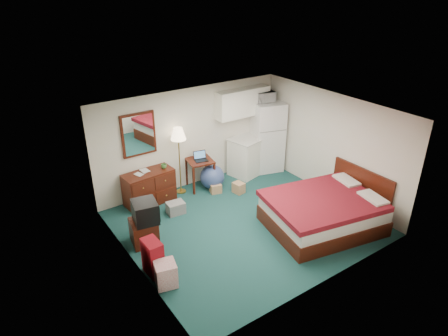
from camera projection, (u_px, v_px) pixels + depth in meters
floor at (245, 223)px, 8.68m from camera, size 5.00×4.50×0.01m
ceiling at (248, 113)px, 7.59m from camera, size 5.00×4.50×0.01m
walls at (246, 172)px, 8.14m from camera, size 5.01×4.51×2.50m
mirror at (139, 134)px, 8.92m from camera, size 0.80×0.06×1.00m
upper_cabinets at (243, 102)px, 10.11m from camera, size 1.50×0.35×0.70m
headboard at (361, 189)px, 8.92m from camera, size 0.06×1.56×1.00m
dresser at (149, 187)px, 9.31m from camera, size 1.20×0.61×0.79m
floor_lamp at (180, 161)px, 9.57m from camera, size 0.41×0.41×1.68m
desk at (200, 174)px, 9.97m from camera, size 0.70×0.70×0.76m
exercise_ball at (212, 177)px, 9.99m from camera, size 0.69×0.69×0.61m
kitchen_counter at (248, 156)px, 10.66m from camera, size 1.04×0.88×0.99m
fridge at (267, 136)px, 10.75m from camera, size 0.97×0.97×1.90m
bed at (323, 213)px, 8.40m from camera, size 2.52×2.14×0.71m
tv_stand at (144, 232)px, 7.96m from camera, size 0.58×0.62×0.50m
suitcase at (153, 257)px, 7.10m from camera, size 0.27×0.43×0.68m
retail_box at (166, 274)px, 6.88m from camera, size 0.43×0.43×0.45m
file_bin at (176, 208)px, 8.99m from camera, size 0.41×0.33×0.27m
cardboard_box_a at (216, 188)px, 9.86m from camera, size 0.32×0.29×0.23m
cardboard_box_b at (239, 188)px, 9.84m from camera, size 0.26×0.30×0.27m
laptop at (201, 157)px, 9.72m from camera, size 0.36×0.31×0.22m
crt_tv at (145, 212)px, 7.76m from camera, size 0.56×0.59×0.44m
microwave at (265, 96)px, 10.26m from camera, size 0.53×0.35×0.34m
book_a at (136, 172)px, 8.92m from camera, size 0.15×0.06×0.21m
book_b at (141, 168)px, 9.08m from camera, size 0.17×0.04×0.23m
mug at (164, 166)px, 9.29m from camera, size 0.16×0.14×0.13m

